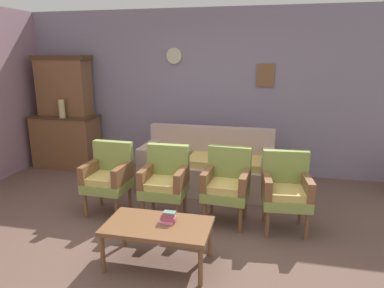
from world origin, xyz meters
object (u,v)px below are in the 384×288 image
(armchair_near_couch_end, at_px, (109,175))
(book_stack_on_table, at_px, (168,218))
(armchair_by_doorway, at_px, (165,179))
(side_cabinet, at_px, (67,141))
(vase_on_cabinet, at_px, (62,109))
(armchair_near_cabinet, at_px, (227,182))
(floral_couch, at_px, (207,168))
(armchair_row_middle, at_px, (286,188))
(coffee_table, at_px, (158,228))

(armchair_near_couch_end, height_order, book_stack_on_table, armchair_near_couch_end)
(armchair_by_doorway, distance_m, book_stack_on_table, 0.96)
(side_cabinet, height_order, book_stack_on_table, side_cabinet)
(side_cabinet, relative_size, vase_on_cabinet, 3.75)
(vase_on_cabinet, bearing_deg, book_stack_on_table, -42.17)
(armchair_near_cabinet, bearing_deg, vase_on_cabinet, 156.00)
(armchair_near_couch_end, xyz_separation_m, armchair_near_cabinet, (1.49, 0.07, 0.00))
(vase_on_cabinet, bearing_deg, armchair_near_cabinet, -24.00)
(floral_couch, height_order, armchair_near_couch_end, same)
(armchair_row_middle, bearing_deg, armchair_by_doorway, -178.83)
(book_stack_on_table, bearing_deg, armchair_row_middle, 40.15)
(armchair_near_cabinet, bearing_deg, coffee_table, -116.65)
(floral_couch, xyz_separation_m, armchair_row_middle, (1.09, -1.04, 0.17))
(armchair_by_doorway, height_order, coffee_table, armchair_by_doorway)
(coffee_table, bearing_deg, side_cabinet, 135.00)
(floral_couch, relative_size, armchair_near_cabinet, 2.15)
(armchair_near_couch_end, distance_m, coffee_table, 1.37)
(armchair_near_cabinet, bearing_deg, side_cabinet, 153.74)
(armchair_row_middle, height_order, book_stack_on_table, armchair_row_middle)
(armchair_near_cabinet, height_order, armchair_row_middle, same)
(vase_on_cabinet, bearing_deg, armchair_row_middle, -20.49)
(floral_couch, xyz_separation_m, coffee_table, (-0.11, -2.04, 0.05))
(floral_couch, distance_m, armchair_near_couch_end, 1.53)
(vase_on_cabinet, relative_size, armchair_near_couch_end, 0.34)
(armchair_near_couch_end, bearing_deg, side_cabinet, 135.06)
(floral_couch, height_order, book_stack_on_table, floral_couch)
(floral_couch, xyz_separation_m, armchair_near_couch_end, (-1.08, -1.07, 0.17))
(coffee_table, bearing_deg, armchair_row_middle, 39.72)
(armchair_row_middle, distance_m, book_stack_on_table, 1.46)
(armchair_near_couch_end, bearing_deg, book_stack_on_table, -40.94)
(vase_on_cabinet, relative_size, armchair_near_cabinet, 0.34)
(side_cabinet, xyz_separation_m, coffee_table, (2.55, -2.55, -0.09))
(armchair_near_couch_end, relative_size, armchair_by_doorway, 1.00)
(side_cabinet, xyz_separation_m, vase_on_cabinet, (0.09, -0.19, 0.62))
(vase_on_cabinet, height_order, coffee_table, vase_on_cabinet)
(armchair_near_couch_end, bearing_deg, vase_on_cabinet, 137.00)
(armchair_near_couch_end, height_order, armchair_near_cabinet, same)
(floral_couch, bearing_deg, vase_on_cabinet, 172.84)
(armchair_near_couch_end, distance_m, armchair_row_middle, 2.17)
(side_cabinet, relative_size, floral_couch, 0.60)
(armchair_near_couch_end, bearing_deg, armchair_near_cabinet, 2.58)
(floral_couch, height_order, armchair_by_doorway, same)
(side_cabinet, distance_m, armchair_by_doorway, 2.82)
(floral_couch, xyz_separation_m, book_stack_on_table, (-0.02, -1.98, 0.14))
(vase_on_cabinet, distance_m, floral_couch, 2.70)
(book_stack_on_table, bearing_deg, armchair_by_doorway, 108.72)
(armchair_near_cabinet, height_order, coffee_table, armchair_near_cabinet)
(side_cabinet, height_order, armchair_by_doorway, side_cabinet)
(book_stack_on_table, bearing_deg, vase_on_cabinet, 137.83)
(vase_on_cabinet, distance_m, armchair_near_couch_end, 2.13)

